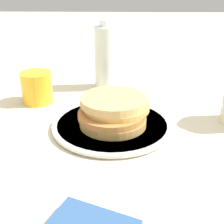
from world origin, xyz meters
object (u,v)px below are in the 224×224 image
plate (112,125)px  water_bottle_near (105,57)px  juice_glass (37,87)px  pancake_stack (113,111)px

plate → water_bottle_near: size_ratio=1.36×
juice_glass → water_bottle_near: size_ratio=0.42×
plate → juice_glass: 0.26m
plate → juice_glass: size_ratio=3.27×
water_bottle_near → pancake_stack: bearing=6.2°
water_bottle_near → plate: bearing=5.7°
plate → pancake_stack: bearing=111.8°
pancake_stack → juice_glass: 0.26m
juice_glass → plate: bearing=54.9°
plate → pancake_stack: size_ratio=1.67×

